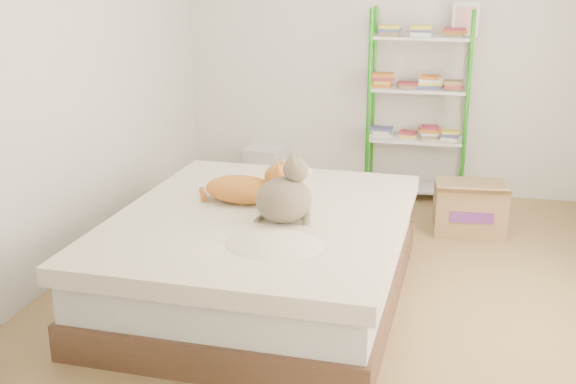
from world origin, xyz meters
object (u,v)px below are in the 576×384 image
(bed, at_px, (262,255))
(grey_cat, at_px, (284,190))
(orange_cat, at_px, (241,186))
(cardboard_box, at_px, (470,207))
(white_bin, at_px, (264,167))
(shelf_unit, at_px, (419,106))

(bed, bearing_deg, grey_cat, -33.63)
(grey_cat, bearing_deg, bed, 36.17)
(bed, height_order, grey_cat, grey_cat)
(bed, distance_m, orange_cat, 0.47)
(bed, height_order, cardboard_box, bed)
(white_bin, bearing_deg, cardboard_box, -21.25)
(grey_cat, height_order, white_bin, grey_cat)
(grey_cat, distance_m, cardboard_box, 2.09)
(orange_cat, height_order, shelf_unit, shelf_unit)
(grey_cat, height_order, cardboard_box, grey_cat)
(bed, distance_m, cardboard_box, 2.02)
(shelf_unit, bearing_deg, bed, -109.18)
(shelf_unit, bearing_deg, white_bin, -178.76)
(bed, relative_size, grey_cat, 5.41)
(grey_cat, height_order, shelf_unit, shelf_unit)
(orange_cat, relative_size, grey_cat, 1.39)
(grey_cat, relative_size, white_bin, 1.05)
(bed, distance_m, grey_cat, 0.53)
(cardboard_box, bearing_deg, shelf_unit, 117.32)
(orange_cat, xyz_separation_m, grey_cat, (0.36, -0.30, 0.09))
(grey_cat, relative_size, cardboard_box, 0.70)
(orange_cat, distance_m, cardboard_box, 2.07)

